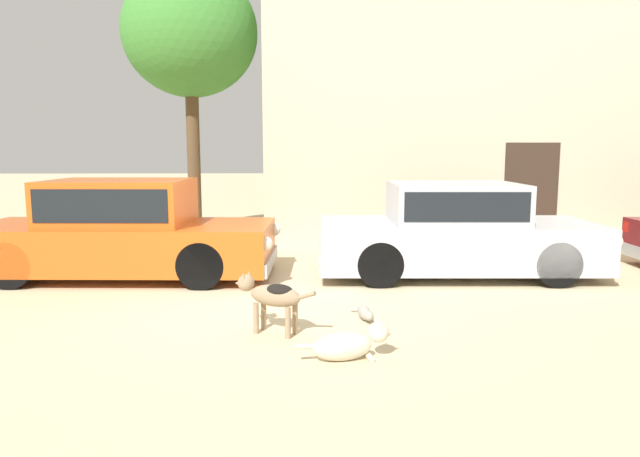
# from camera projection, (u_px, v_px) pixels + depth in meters

# --- Properties ---
(ground_plane) EXTENTS (80.00, 80.00, 0.00)m
(ground_plane) POSITION_uv_depth(u_px,v_px,m) (271.00, 297.00, 7.62)
(ground_plane) COLOR #CCB78E
(parked_sedan_nearest) EXTENTS (4.72, 1.93, 1.51)m
(parked_sedan_nearest) POSITION_uv_depth(u_px,v_px,m) (123.00, 230.00, 8.75)
(parked_sedan_nearest) COLOR #D15619
(parked_sedan_nearest) RESTS_ON ground_plane
(parked_sedan_second) EXTENTS (4.42, 1.94, 1.45)m
(parked_sedan_second) POSITION_uv_depth(u_px,v_px,m) (455.00, 230.00, 8.89)
(parked_sedan_second) COLOR #B2B5BA
(parked_sedan_second) RESTS_ON ground_plane
(apartment_block) EXTENTS (15.39, 5.85, 8.46)m
(apartment_block) POSITION_uv_depth(u_px,v_px,m) (583.00, 57.00, 13.99)
(apartment_block) COLOR beige
(apartment_block) RESTS_ON ground_plane
(stray_dog_spotted) EXTENTS (0.92, 0.52, 0.64)m
(stray_dog_spotted) POSITION_uv_depth(u_px,v_px,m) (272.00, 295.00, 6.07)
(stray_dog_spotted) COLOR #997F60
(stray_dog_spotted) RESTS_ON ground_plane
(stray_dog_tan) EXTENTS (0.97, 0.33, 0.38)m
(stray_dog_tan) POSITION_uv_depth(u_px,v_px,m) (351.00, 343.00, 5.33)
(stray_dog_tan) COLOR beige
(stray_dog_tan) RESTS_ON ground_plane
(stray_cat) EXTENTS (0.23, 0.59, 0.16)m
(stray_cat) POSITION_uv_depth(u_px,v_px,m) (365.00, 313.00, 6.60)
(stray_cat) COLOR gray
(stray_cat) RESTS_ON ground_plane
(acacia_tree_left) EXTENTS (2.76, 2.48, 5.65)m
(acacia_tree_left) POSITION_uv_depth(u_px,v_px,m) (190.00, 34.00, 11.63)
(acacia_tree_left) COLOR brown
(acacia_tree_left) RESTS_ON ground_plane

